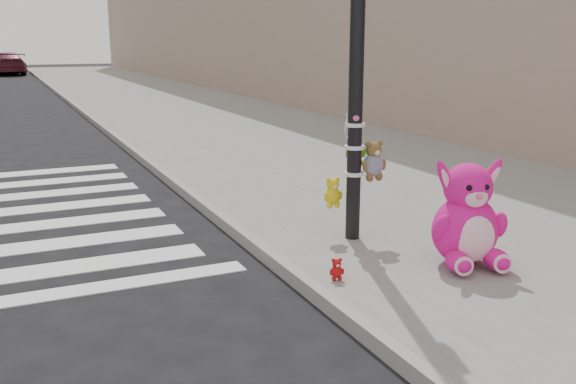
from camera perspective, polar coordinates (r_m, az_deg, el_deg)
name	(u,v)px	position (r m, az deg, el deg)	size (l,w,h in m)	color
ground	(169,367)	(4.98, -10.56, -15.07)	(120.00, 120.00, 0.00)	black
sidewalk_near	(268,135)	(15.64, -1.80, 5.08)	(7.00, 80.00, 0.14)	slate
curb_edge	(124,145)	(14.67, -14.35, 4.10)	(0.12, 80.00, 0.15)	gray
signal_pole	(358,95)	(7.10, 6.21, 8.55)	(0.70, 0.49, 4.00)	black
pink_bunny	(467,221)	(6.63, 15.64, -2.53)	(0.84, 0.93, 1.10)	#E7138C
red_teddy	(337,269)	(6.09, 4.35, -6.85)	(0.15, 0.10, 0.22)	#B11111
car_maroon_near	(6,64)	(47.04, -23.76, 10.41)	(2.05, 5.03, 1.46)	#591929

